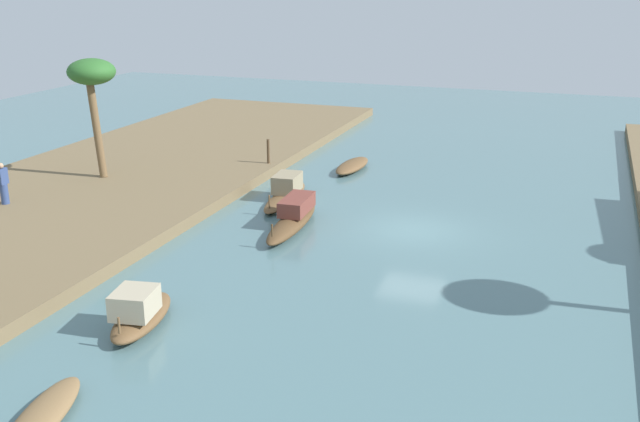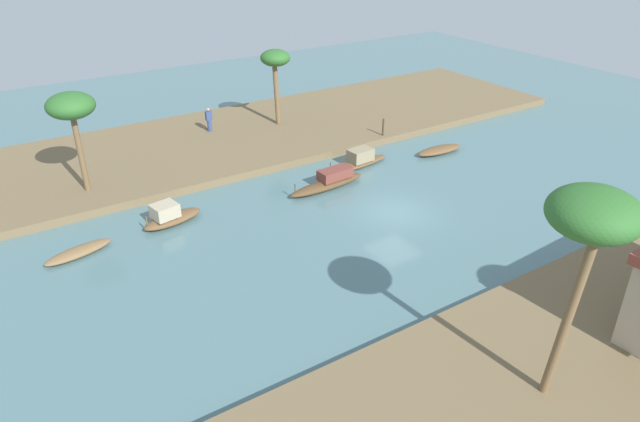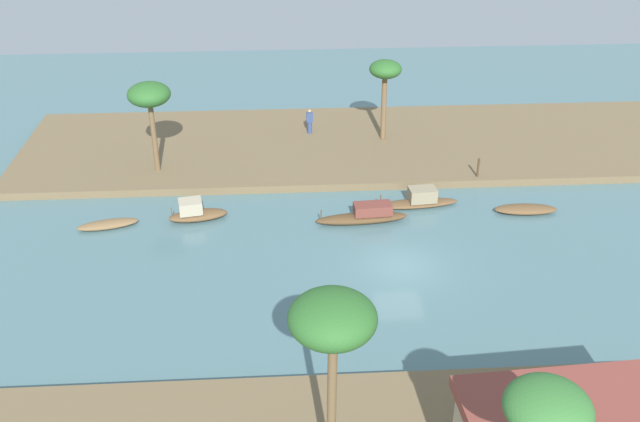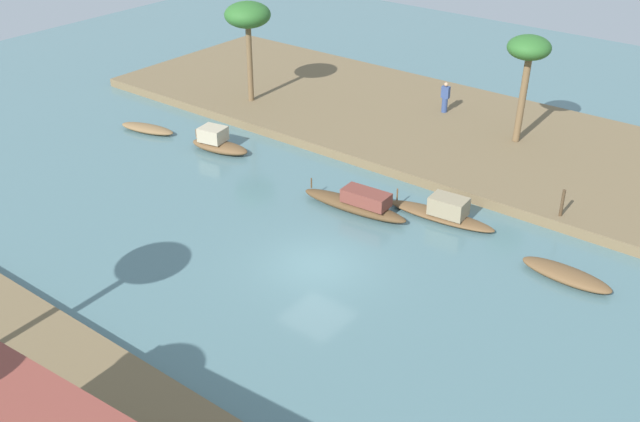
% 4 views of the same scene
% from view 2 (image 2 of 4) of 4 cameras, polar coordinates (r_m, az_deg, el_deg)
% --- Properties ---
extents(river_water, '(76.93, 76.93, 0.00)m').
position_cam_2_polar(river_water, '(32.28, 7.46, -0.13)').
color(river_water, slate).
rests_on(river_water, ground).
extents(riverbank_left, '(47.14, 12.89, 0.49)m').
position_cam_2_polar(riverbank_left, '(43.54, -5.18, 7.91)').
color(riverbank_left, brown).
rests_on(riverbank_left, ground).
extents(sampan_midstream, '(3.50, 1.78, 1.27)m').
position_cam_2_polar(sampan_midstream, '(31.62, -14.64, -0.52)').
color(sampan_midstream, brown).
rests_on(sampan_midstream, river_water).
extents(sampan_with_tall_canopy, '(5.35, 1.40, 1.16)m').
position_cam_2_polar(sampan_with_tall_canopy, '(34.61, 0.94, 2.95)').
color(sampan_with_tall_canopy, brown).
rests_on(sampan_with_tall_canopy, river_water).
extents(sampan_near_left_bank, '(5.07, 1.52, 1.16)m').
position_cam_2_polar(sampan_near_left_bank, '(37.73, 3.81, 5.01)').
color(sampan_near_left_bank, brown).
rests_on(sampan_near_left_bank, river_water).
extents(sampan_downstream_large, '(3.50, 1.72, 0.41)m').
position_cam_2_polar(sampan_downstream_large, '(30.38, -22.85, -3.76)').
color(sampan_downstream_large, brown).
rests_on(sampan_downstream_large, river_water).
extents(sampan_open_hull, '(3.69, 1.33, 0.47)m').
position_cam_2_polar(sampan_open_hull, '(40.68, 11.76, 5.94)').
color(sampan_open_hull, brown).
rests_on(sampan_open_hull, river_water).
extents(person_on_near_bank, '(0.47, 0.34, 1.76)m').
position_cam_2_polar(person_on_near_bank, '(43.11, -10.95, 8.83)').
color(person_on_near_bank, '#33477A').
rests_on(person_on_near_bank, riverbank_left).
extents(mooring_post, '(0.14, 0.14, 1.24)m').
position_cam_2_polar(mooring_post, '(41.85, 6.29, 8.27)').
color(mooring_post, '#4C3823').
rests_on(mooring_post, riverbank_left).
extents(palm_tree_left_near, '(2.18, 2.18, 5.56)m').
position_cam_2_polar(palm_tree_left_near, '(43.11, -4.45, 14.60)').
color(palm_tree_left_near, brown).
rests_on(palm_tree_left_near, riverbank_left).
extents(palm_tree_left_far, '(2.62, 2.62, 5.79)m').
position_cam_2_polar(palm_tree_left_far, '(34.40, -23.48, 9.37)').
color(palm_tree_left_far, brown).
rests_on(palm_tree_left_far, riverbank_left).
extents(palm_tree_right_tall, '(2.71, 2.71, 7.68)m').
position_cam_2_polar(palm_tree_right_tall, '(17.99, 25.46, -0.73)').
color(palm_tree_right_tall, brown).
rests_on(palm_tree_right_tall, riverbank_right).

